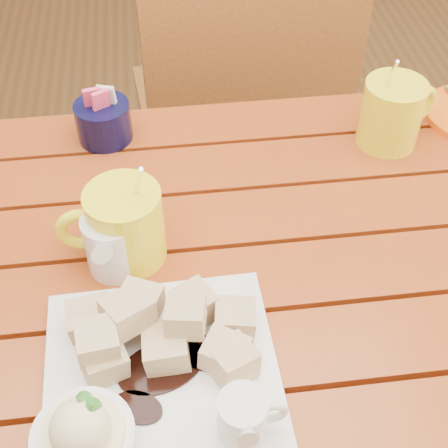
{
  "coord_description": "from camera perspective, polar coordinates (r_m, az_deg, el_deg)",
  "views": [
    {
      "loc": [
        -0.01,
        -0.52,
        1.39
      ],
      "look_at": [
        0.06,
        0.03,
        0.82
      ],
      "focal_mm": 50.0,
      "sensor_mm": 36.0,
      "label": 1
    }
  ],
  "objects": [
    {
      "name": "table",
      "position": [
        0.91,
        -3.5,
        -9.63
      ],
      "size": [
        1.2,
        0.79,
        0.75
      ],
      "color": "maroon",
      "rests_on": "ground"
    },
    {
      "name": "dessert_plate",
      "position": [
        0.71,
        -7.0,
        -14.06
      ],
      "size": [
        0.27,
        0.27,
        0.11
      ],
      "rotation": [
        0.0,
        0.0,
        0.02
      ],
      "color": "white",
      "rests_on": "table"
    },
    {
      "name": "coffee_mug_left",
      "position": [
        0.83,
        -9.18,
        -0.05
      ],
      "size": [
        0.14,
        0.1,
        0.17
      ],
      "rotation": [
        0.0,
        0.0,
        0.01
      ],
      "color": "yellow",
      "rests_on": "table"
    },
    {
      "name": "coffee_mug_right",
      "position": [
        1.04,
        15.18,
        9.85
      ],
      "size": [
        0.14,
        0.1,
        0.16
      ],
      "rotation": [
        0.0,
        0.0,
        0.35
      ],
      "color": "yellow",
      "rests_on": "table"
    },
    {
      "name": "cream_pitcher",
      "position": [
        0.82,
        -9.96,
        -1.64
      ],
      "size": [
        0.11,
        0.09,
        0.09
      ],
      "rotation": [
        0.0,
        0.0,
        0.36
      ],
      "color": "white",
      "rests_on": "table"
    },
    {
      "name": "sugar_caddy",
      "position": [
        1.04,
        -10.97,
        9.28
      ],
      "size": [
        0.09,
        0.09,
        0.1
      ],
      "color": "black",
      "rests_on": "table"
    },
    {
      "name": "chair_far",
      "position": [
        1.49,
        1.51,
        10.62
      ],
      "size": [
        0.49,
        0.49,
        0.95
      ],
      "rotation": [
        0.0,
        0.0,
        3.23
      ],
      "color": "brown",
      "rests_on": "ground"
    }
  ]
}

